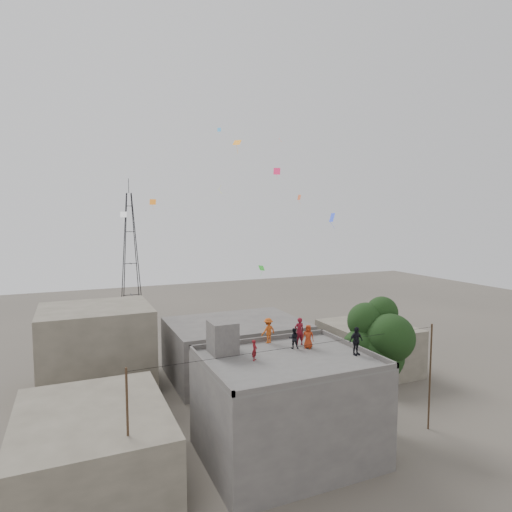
{
  "coord_description": "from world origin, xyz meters",
  "views": [
    {
      "loc": [
        -11.73,
        -22.22,
        14.55
      ],
      "look_at": [
        -0.72,
        3.05,
        12.08
      ],
      "focal_mm": 30.0,
      "sensor_mm": 36.0,
      "label": 1
    }
  ],
  "objects": [
    {
      "name": "neighbor_northwest",
      "position": [
        -10.0,
        16.0,
        3.5
      ],
      "size": [
        9.0,
        8.0,
        7.0
      ],
      "primitive_type": "cube",
      "color": "#5C5549",
      "rests_on": "ground"
    },
    {
      "name": "person_dark_adult",
      "position": [
        4.2,
        -1.09,
        6.98
      ],
      "size": [
        1.08,
        0.56,
        1.77
      ],
      "primitive_type": "imported",
      "rotation": [
        0.0,
        0.0,
        0.13
      ],
      "color": "black",
      "rests_on": "main_building"
    },
    {
      "name": "person_orange_child",
      "position": [
        2.21,
        1.31,
        6.87
      ],
      "size": [
        0.89,
        0.86,
        1.54
      ],
      "primitive_type": "imported",
      "rotation": [
        0.0,
        0.0,
        -0.72
      ],
      "color": "#A12E12",
      "rests_on": "main_building"
    },
    {
      "name": "person_dark_child",
      "position": [
        1.33,
        1.63,
        6.77
      ],
      "size": [
        0.8,
        0.72,
        1.34
      ],
      "primitive_type": "imported",
      "rotation": [
        0.0,
        0.0,
        2.74
      ],
      "color": "black",
      "rests_on": "main_building"
    },
    {
      "name": "person_red_adult",
      "position": [
        2.02,
        2.14,
        7.03
      ],
      "size": [
        0.71,
        0.5,
        1.85
      ],
      "primitive_type": "imported",
      "rotation": [
        0.0,
        0.0,
        3.05
      ],
      "color": "maroon",
      "rests_on": "main_building"
    },
    {
      "name": "transmission_tower",
      "position": [
        -4.0,
        40.0,
        9.07
      ],
      "size": [
        2.97,
        2.97,
        20.01
      ],
      "color": "black",
      "rests_on": "ground"
    },
    {
      "name": "neighbor_west",
      "position": [
        -11.0,
        2.0,
        2.0
      ],
      "size": [
        8.0,
        10.0,
        4.0
      ],
      "primitive_type": "cube",
      "color": "#5C5549",
      "rests_on": "ground"
    },
    {
      "name": "main_building",
      "position": [
        0.0,
        0.0,
        3.05
      ],
      "size": [
        10.0,
        8.0,
        6.1
      ],
      "color": "#4D4A48",
      "rests_on": "ground"
    },
    {
      "name": "parapet",
      "position": [
        0.0,
        0.0,
        6.25
      ],
      "size": [
        10.0,
        8.0,
        0.3
      ],
      "color": "#4D4A48",
      "rests_on": "main_building"
    },
    {
      "name": "person_red_child",
      "position": [
        -1.93,
        0.5,
        6.72
      ],
      "size": [
        0.52,
        0.54,
        1.24
      ],
      "primitive_type": "imported",
      "rotation": [
        0.0,
        0.0,
        0.85
      ],
      "color": "maroon",
      "rests_on": "main_building"
    },
    {
      "name": "ground",
      "position": [
        0.0,
        0.0,
        0.0
      ],
      "size": [
        140.0,
        140.0,
        0.0
      ],
      "primitive_type": "plane",
      "color": "#4A453D",
      "rests_on": "ground"
    },
    {
      "name": "tree",
      "position": [
        7.37,
        0.6,
        6.1
      ],
      "size": [
        4.9,
        4.6,
        9.1
      ],
      "color": "black",
      "rests_on": "ground"
    },
    {
      "name": "neighbor_east",
      "position": [
        14.0,
        10.0,
        2.2
      ],
      "size": [
        7.0,
        8.0,
        4.4
      ],
      "primitive_type": "cube",
      "color": "#5C5549",
      "rests_on": "ground"
    },
    {
      "name": "utility_line",
      "position": [
        0.5,
        -1.25,
        3.83
      ],
      "size": [
        20.12,
        0.62,
        7.4
      ],
      "color": "black",
      "rests_on": "ground"
    },
    {
      "name": "kites",
      "position": [
        1.17,
        8.35,
        16.88
      ],
      "size": [
        15.82,
        16.16,
        12.35
      ],
      "color": "orange",
      "rests_on": "ground"
    },
    {
      "name": "stair_head_box",
      "position": [
        -3.2,
        2.6,
        7.1
      ],
      "size": [
        1.6,
        1.8,
        2.0
      ],
      "primitive_type": "cube",
      "color": "#4D4A48",
      "rests_on": "main_building"
    },
    {
      "name": "person_orange_adult",
      "position": [
        0.33,
        3.4,
        6.95
      ],
      "size": [
        1.23,
        0.9,
        1.71
      ],
      "primitive_type": "imported",
      "rotation": [
        0.0,
        0.0,
        -2.88
      ],
      "color": "#BC4B15",
      "rests_on": "main_building"
    },
    {
      "name": "neighbor_north",
      "position": [
        2.0,
        14.0,
        2.5
      ],
      "size": [
        12.0,
        9.0,
        5.0
      ],
      "primitive_type": "cube",
      "color": "#4D4A48",
      "rests_on": "ground"
    }
  ]
}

